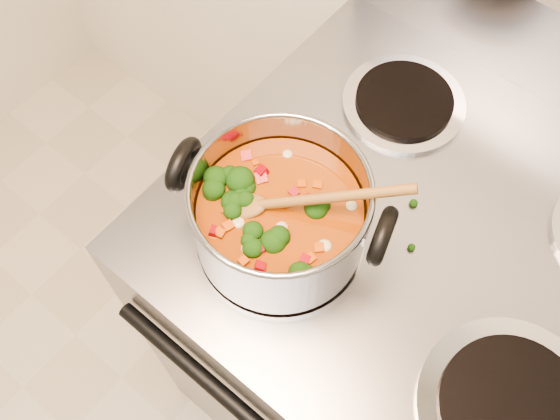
# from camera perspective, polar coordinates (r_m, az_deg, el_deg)

# --- Properties ---
(electric_range) EXTENTS (0.77, 0.69, 1.08)m
(electric_range) POSITION_cam_1_polar(r_m,az_deg,el_deg) (1.32, 10.67, -11.01)
(electric_range) COLOR gray
(electric_range) RESTS_ON ground
(stockpot) EXTENTS (0.29, 0.23, 0.14)m
(stockpot) POSITION_cam_1_polar(r_m,az_deg,el_deg) (0.80, 0.01, -0.45)
(stockpot) COLOR gray
(stockpot) RESTS_ON electric_range
(wooden_spoon) EXTENTS (0.21, 0.16, 0.09)m
(wooden_spoon) POSITION_cam_1_polar(r_m,az_deg,el_deg) (0.77, 0.57, 0.73)
(wooden_spoon) COLOR brown
(wooden_spoon) RESTS_ON stockpot
(cooktop_crumbs) EXTENTS (0.18, 0.06, 0.01)m
(cooktop_crumbs) POSITION_cam_1_polar(r_m,az_deg,el_deg) (0.94, 0.16, 5.66)
(cooktop_crumbs) COLOR black
(cooktop_crumbs) RESTS_ON electric_range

